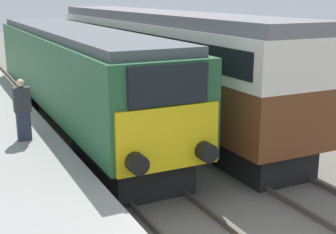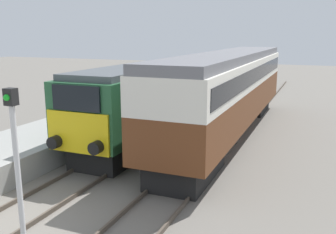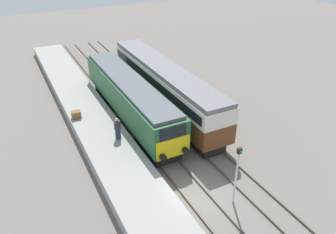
# 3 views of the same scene
# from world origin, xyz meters

# --- Properties ---
(ground_plane) EXTENTS (120.00, 120.00, 0.00)m
(ground_plane) POSITION_xyz_m (0.00, 0.00, 0.00)
(ground_plane) COLOR slate
(platform_left) EXTENTS (3.50, 50.00, 0.93)m
(platform_left) POSITION_xyz_m (-3.30, 8.00, 0.47)
(platform_left) COLOR gray
(platform_left) RESTS_ON ground_plane
(rails_near_track) EXTENTS (1.51, 60.00, 0.14)m
(rails_near_track) POSITION_xyz_m (0.00, 5.00, 0.07)
(rails_near_track) COLOR #4C4238
(rails_near_track) RESTS_ON ground_plane
(rails_far_track) EXTENTS (1.50, 60.00, 0.14)m
(rails_far_track) POSITION_xyz_m (3.40, 5.00, 0.07)
(rails_far_track) COLOR #4C4238
(rails_far_track) RESTS_ON ground_plane
(locomotive) EXTENTS (2.70, 16.14, 3.66)m
(locomotive) POSITION_xyz_m (0.00, 11.21, 2.08)
(locomotive) COLOR black
(locomotive) RESTS_ON ground_plane
(passenger_carriage) EXTENTS (2.75, 17.15, 4.18)m
(passenger_carriage) POSITION_xyz_m (3.40, 11.37, 2.52)
(passenger_carriage) COLOR black
(passenger_carriage) RESTS_ON ground_plane
(person_on_platform) EXTENTS (0.44, 0.26, 1.69)m
(person_on_platform) POSITION_xyz_m (-2.48, 7.27, 1.78)
(person_on_platform) COLOR #2D334C
(person_on_platform) RESTS_ON platform_left
(signal_post) EXTENTS (0.24, 0.28, 3.96)m
(signal_post) POSITION_xyz_m (1.70, -1.16, 2.35)
(signal_post) COLOR silver
(signal_post) RESTS_ON ground_plane
(luggage_crate) EXTENTS (0.70, 0.56, 0.60)m
(luggage_crate) POSITION_xyz_m (-4.49, 11.74, 1.23)
(luggage_crate) COLOR brown
(luggage_crate) RESTS_ON platform_left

